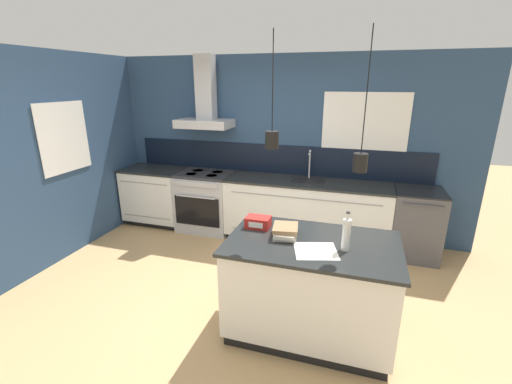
# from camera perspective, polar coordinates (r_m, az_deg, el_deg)

# --- Properties ---
(ground_plane) EXTENTS (16.00, 16.00, 0.00)m
(ground_plane) POSITION_cam_1_polar(r_m,az_deg,el_deg) (3.83, -4.92, -17.65)
(ground_plane) COLOR tan
(ground_plane) RESTS_ON ground
(wall_back) EXTENTS (5.60, 2.35, 2.60)m
(wall_back) POSITION_cam_1_polar(r_m,az_deg,el_deg) (5.12, 2.41, 8.09)
(wall_back) COLOR navy
(wall_back) RESTS_ON ground_plane
(wall_left) EXTENTS (0.08, 3.80, 2.60)m
(wall_left) POSITION_cam_1_polar(r_m,az_deg,el_deg) (5.18, -28.12, 5.57)
(wall_left) COLOR navy
(wall_left) RESTS_ON ground_plane
(counter_run_left) EXTENTS (0.96, 0.64, 0.91)m
(counter_run_left) POSITION_cam_1_polar(r_m,az_deg,el_deg) (5.80, -16.27, -0.55)
(counter_run_left) COLOR black
(counter_run_left) RESTS_ON ground_plane
(counter_run_sink) EXTENTS (2.31, 0.64, 1.32)m
(counter_run_sink) POSITION_cam_1_polar(r_m,az_deg,el_deg) (4.94, 8.24, -3.19)
(counter_run_sink) COLOR black
(counter_run_sink) RESTS_ON ground_plane
(oven_range) EXTENTS (0.82, 0.66, 0.91)m
(oven_range) POSITION_cam_1_polar(r_m,az_deg,el_deg) (5.37, -8.37, -1.53)
(oven_range) COLOR #B5B5BA
(oven_range) RESTS_ON ground_plane
(dishwasher) EXTENTS (0.60, 0.65, 0.91)m
(dishwasher) POSITION_cam_1_polar(r_m,az_deg,el_deg) (4.96, 25.03, -4.77)
(dishwasher) COLOR #4C4C51
(dishwasher) RESTS_ON ground_plane
(kitchen_island) EXTENTS (1.47, 0.91, 0.91)m
(kitchen_island) POSITION_cam_1_polar(r_m,az_deg,el_deg) (3.24, 9.00, -15.36)
(kitchen_island) COLOR black
(kitchen_island) RESTS_ON ground_plane
(bottle_on_island) EXTENTS (0.07, 0.07, 0.33)m
(bottle_on_island) POSITION_cam_1_polar(r_m,az_deg,el_deg) (2.88, 14.81, -6.79)
(bottle_on_island) COLOR silver
(bottle_on_island) RESTS_ON kitchen_island
(book_stack) EXTENTS (0.25, 0.32, 0.10)m
(book_stack) POSITION_cam_1_polar(r_m,az_deg,el_deg) (3.07, 4.94, -6.48)
(book_stack) COLOR silver
(book_stack) RESTS_ON kitchen_island
(red_supply_box) EXTENTS (0.23, 0.16, 0.10)m
(red_supply_box) POSITION_cam_1_polar(r_m,az_deg,el_deg) (3.24, 0.35, -5.03)
(red_supply_box) COLOR red
(red_supply_box) RESTS_ON kitchen_island
(paper_pile) EXTENTS (0.41, 0.39, 0.01)m
(paper_pile) POSITION_cam_1_polar(r_m,az_deg,el_deg) (2.86, 9.94, -9.68)
(paper_pile) COLOR silver
(paper_pile) RESTS_ON kitchen_island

